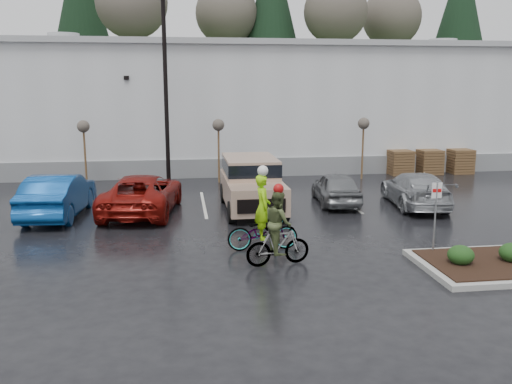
{
  "coord_description": "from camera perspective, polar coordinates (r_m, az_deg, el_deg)",
  "views": [
    {
      "loc": [
        -3.37,
        -14.01,
        4.94
      ],
      "look_at": [
        -0.88,
        3.88,
        1.3
      ],
      "focal_mm": 38.0,
      "sensor_mm": 36.0,
      "label": 1
    }
  ],
  "objects": [
    {
      "name": "fire_lane_sign",
      "position": [
        16.31,
        18.38,
        -1.72
      ],
      "size": [
        0.3,
        0.05,
        2.2
      ],
      "color": "gray",
      "rests_on": "ground"
    },
    {
      "name": "sapling_east",
      "position": [
        28.68,
        11.25,
        6.75
      ],
      "size": [
        0.6,
        0.6,
        3.2
      ],
      "color": "brown",
      "rests_on": "ground"
    },
    {
      "name": "warehouse",
      "position": [
        36.19,
        -2.61,
        9.34
      ],
      "size": [
        60.5,
        15.5,
        7.2
      ],
      "color": "silver",
      "rests_on": "ground"
    },
    {
      "name": "pallet_stack_a",
      "position": [
        30.72,
        14.91,
        3.03
      ],
      "size": [
        1.2,
        1.2,
        1.35
      ],
      "primitive_type": "cube",
      "color": "brown",
      "rests_on": "ground"
    },
    {
      "name": "sapling_west",
      "position": [
        27.5,
        -17.7,
        6.24
      ],
      "size": [
        0.6,
        0.6,
        3.2
      ],
      "color": "brown",
      "rests_on": "ground"
    },
    {
      "name": "pallet_stack_c",
      "position": [
        32.23,
        20.67,
        3.05
      ],
      "size": [
        1.2,
        1.2,
        1.35
      ],
      "primitive_type": "cube",
      "color": "brown",
      "rests_on": "ground"
    },
    {
      "name": "lamppost",
      "position": [
        26.03,
        -9.55,
        12.88
      ],
      "size": [
        0.5,
        1.0,
        9.22
      ],
      "color": "black",
      "rests_on": "ground"
    },
    {
      "name": "suv_tan",
      "position": [
        21.18,
        -0.43,
        0.75
      ],
      "size": [
        2.2,
        5.1,
        2.06
      ],
      "primitive_type": null,
      "color": "tan",
      "rests_on": "ground"
    },
    {
      "name": "car_red",
      "position": [
        21.32,
        -11.88,
        -0.18
      ],
      "size": [
        3.22,
        5.72,
        1.51
      ],
      "primitive_type": "imported",
      "rotation": [
        0.0,
        0.0,
        3.0
      ],
      "color": "maroon",
      "rests_on": "ground"
    },
    {
      "name": "ground",
      "position": [
        15.24,
        5.33,
        -7.58
      ],
      "size": [
        120.0,
        120.0,
        0.0
      ],
      "primitive_type": "plane",
      "color": "black",
      "rests_on": "ground"
    },
    {
      "name": "car_grey",
      "position": [
        22.72,
        8.42,
        0.44
      ],
      "size": [
        1.91,
        4.07,
        1.35
      ],
      "primitive_type": "imported",
      "rotation": [
        0.0,
        0.0,
        3.06
      ],
      "color": "slate",
      "rests_on": "ground"
    },
    {
      "name": "car_blue",
      "position": [
        21.63,
        -20.1,
        -0.31
      ],
      "size": [
        2.07,
        5.04,
        1.63
      ],
      "primitive_type": "imported",
      "rotation": [
        0.0,
        0.0,
        3.07
      ],
      "color": "navy",
      "rests_on": "ground"
    },
    {
      "name": "wooded_ridge",
      "position": [
        59.14,
        -4.71,
        9.48
      ],
      "size": [
        80.0,
        25.0,
        6.0
      ],
      "primitive_type": "cube",
      "color": "#1E3616",
      "rests_on": "ground"
    },
    {
      "name": "shrub_b",
      "position": [
        16.39,
        25.39,
        -5.79
      ],
      "size": [
        0.7,
        0.7,
        0.52
      ],
      "primitive_type": "ellipsoid",
      "color": "#1C3813",
      "rests_on": "curb_island"
    },
    {
      "name": "cyclist_olive",
      "position": [
        14.89,
        2.34,
        -4.62
      ],
      "size": [
        1.83,
        0.91,
        2.29
      ],
      "rotation": [
        0.0,
        0.0,
        1.74
      ],
      "color": "#3F3F44",
      "rests_on": "ground"
    },
    {
      "name": "car_far_silver",
      "position": [
        22.98,
        16.42,
        0.28
      ],
      "size": [
        2.54,
        5.01,
        1.39
      ],
      "primitive_type": "imported",
      "rotation": [
        0.0,
        0.0,
        3.01
      ],
      "color": "#9FA2A6",
      "rests_on": "ground"
    },
    {
      "name": "cyclist_hivis",
      "position": [
        16.23,
        0.71,
        -3.44
      ],
      "size": [
        2.13,
        0.77,
        2.57
      ],
      "rotation": [
        0.0,
        0.0,
        1.58
      ],
      "color": "#3F3F44",
      "rests_on": "ground"
    },
    {
      "name": "sapling_mid",
      "position": [
        27.17,
        -3.98,
        6.69
      ],
      "size": [
        0.6,
        0.6,
        3.2
      ],
      "color": "brown",
      "rests_on": "ground"
    },
    {
      "name": "shrub_a",
      "position": [
        15.62,
        20.75,
        -6.22
      ],
      "size": [
        0.7,
        0.7,
        0.52
      ],
      "primitive_type": "ellipsoid",
      "color": "#1C3813",
      "rests_on": "curb_island"
    },
    {
      "name": "pallet_stack_b",
      "position": [
        31.42,
        17.78,
        3.05
      ],
      "size": [
        1.2,
        1.2,
        1.35
      ],
      "primitive_type": "cube",
      "color": "brown",
      "rests_on": "ground"
    }
  ]
}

